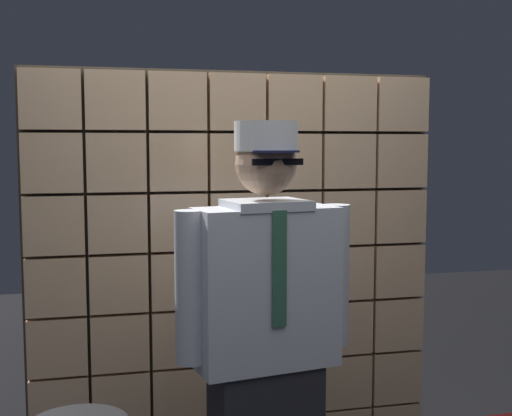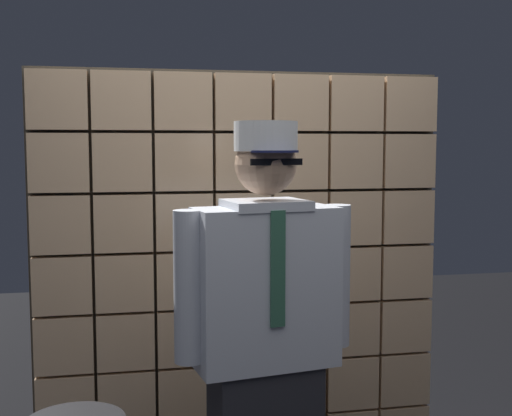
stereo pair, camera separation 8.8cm
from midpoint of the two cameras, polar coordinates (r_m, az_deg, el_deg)
The scene contains 2 objects.
glass_block_wall at distance 3.42m, azimuth -0.45°, elevation -6.02°, with size 2.11×0.10×2.11m.
standing_person at distance 2.60m, azimuth 1.82°, elevation -11.90°, with size 0.72×0.35×1.81m.
Camera 2 is at (-0.59, -1.95, 1.72)m, focal length 46.26 mm.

